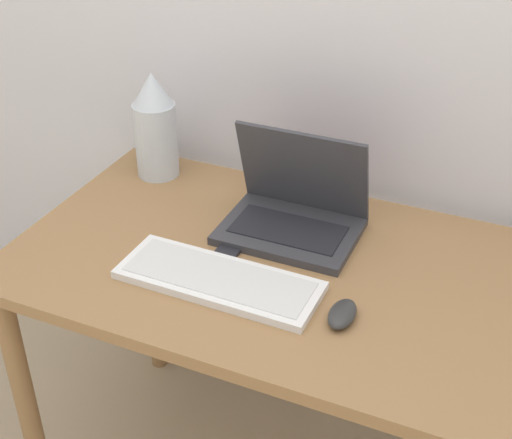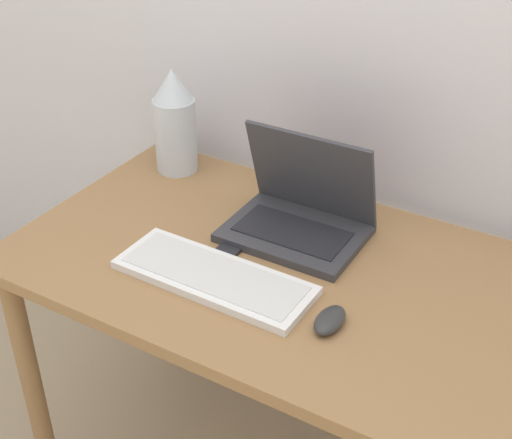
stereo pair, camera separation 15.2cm
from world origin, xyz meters
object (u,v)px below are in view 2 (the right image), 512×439
Objects in this scene: vase at (175,122)px; mp3_player at (232,247)px; keyboard at (214,277)px; mouse at (330,320)px; laptop at (300,212)px.

vase reaches higher than mp3_player.
vase reaches higher than keyboard.
vase is (-0.36, 0.37, 0.13)m from keyboard.
mouse reaches higher than mp3_player.
laptop is 0.71× the size of keyboard.
mouse is 1.60× the size of mp3_player.
keyboard is 0.12m from mp3_player.
vase is 0.44m from mp3_player.
laptop reaches higher than keyboard.
vase reaches higher than mouse.
mp3_player is at bearing 104.57° from keyboard.
keyboard is 1.54× the size of vase.
keyboard is (-0.07, -0.26, -0.04)m from laptop.
laptop is 3.28× the size of mouse.
laptop is 1.10× the size of vase.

